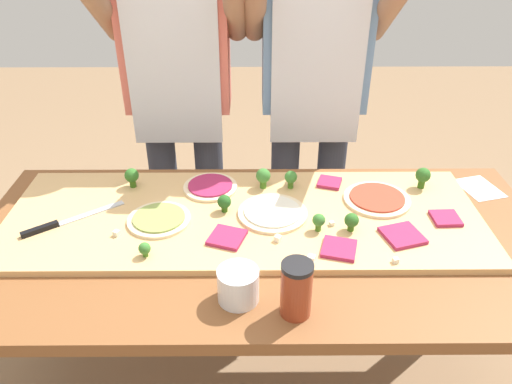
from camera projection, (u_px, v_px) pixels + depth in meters
The scene contains 30 objects.
prep_table at pixel (262, 259), 1.55m from camera, with size 1.77×0.84×0.75m.
cutting_board at pixel (244, 217), 1.57m from camera, with size 1.50×0.54×0.02m, color tan.
chefs_knife at pixel (60, 223), 1.52m from camera, with size 0.27×0.21×0.02m.
pizza_whole_white_garlic at pixel (273, 213), 1.56m from camera, with size 0.22×0.22×0.02m.
pizza_whole_pesto_green at pixel (159, 219), 1.53m from camera, with size 0.20×0.20×0.02m.
pizza_whole_tomato_red at pixel (377, 199), 1.63m from camera, with size 0.22×0.22×0.02m.
pizza_whole_beet_magenta at pixel (210, 187), 1.70m from camera, with size 0.18×0.18×0.02m.
pizza_slice_far_right at pixel (339, 248), 1.41m from camera, with size 0.10×0.10×0.01m, color #9E234C.
pizza_slice_near_left at pixel (446, 218), 1.54m from camera, with size 0.08×0.08×0.01m, color #9E234C.
pizza_slice_far_left at pixel (227, 237), 1.46m from camera, with size 0.10×0.10×0.01m, color #9E234C.
pizza_slice_near_right at pixel (402, 235), 1.46m from camera, with size 0.11×0.11×0.01m, color #9E234C.
pizza_slice_center at pixel (329, 182), 1.73m from camera, with size 0.08×0.08×0.01m, color #9E234C.
broccoli_floret_front_left at pixel (319, 220), 1.48m from camera, with size 0.04×0.04×0.06m.
broccoli_floret_front_mid at pixel (352, 221), 1.48m from camera, with size 0.04×0.04×0.06m.
broccoli_floret_front_right at pixel (423, 176), 1.68m from camera, with size 0.05×0.05×0.07m.
broccoli_floret_center_left at pixel (224, 202), 1.57m from camera, with size 0.04×0.04×0.06m.
broccoli_floret_back_right at pixel (145, 249), 1.38m from camera, with size 0.03×0.03×0.04m.
broccoli_floret_center_right at pixel (291, 178), 1.69m from camera, with size 0.04×0.04×0.06m.
broccoli_floret_back_mid at pixel (132, 176), 1.69m from camera, with size 0.05×0.05×0.07m.
broccoli_floret_back_left at pixel (263, 176), 1.69m from camera, with size 0.05×0.05×0.07m.
cheese_crumble_a at pixel (116, 233), 1.47m from camera, with size 0.02×0.02×0.02m, color silver.
cheese_crumble_b at pixel (332, 224), 1.51m from camera, with size 0.01×0.01×0.01m, color silver.
cheese_crumble_c at pixel (396, 260), 1.36m from camera, with size 0.01×0.01×0.01m, color silver.
cheese_crumble_d at pixel (278, 238), 1.45m from camera, with size 0.02×0.02×0.02m, color white.
cheese_crumble_e at pixel (311, 259), 1.37m from camera, with size 0.02×0.02×0.02m, color white.
flour_cup at pixel (238, 287), 1.26m from camera, with size 0.11×0.11×0.09m.
sauce_jar at pixel (296, 289), 1.20m from camera, with size 0.08×0.08×0.15m.
recipe_note at pixel (479, 188), 1.74m from camera, with size 0.12×0.15×0.00m, color white.
cook_left at pixel (179, 83), 1.93m from camera, with size 0.54×0.39×1.67m.
cook_right at pixel (314, 82), 1.94m from camera, with size 0.54×0.39×1.67m.
Camera 1 is at (-0.03, -1.21, 1.65)m, focal length 34.80 mm.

